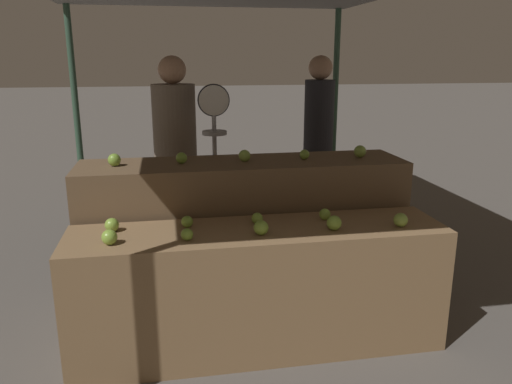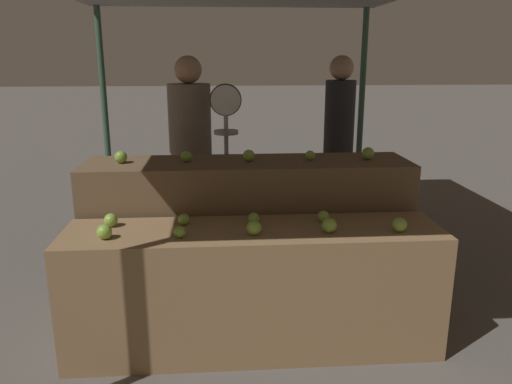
% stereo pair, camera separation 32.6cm
% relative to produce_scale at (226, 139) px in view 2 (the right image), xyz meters
% --- Properties ---
extents(ground_plane, '(60.00, 60.00, 0.00)m').
position_rel_produce_scale_xyz_m(ground_plane, '(0.14, -1.23, -1.14)').
color(ground_plane, '#59544F').
extents(display_counter_front, '(2.29, 0.55, 0.79)m').
position_rel_produce_scale_xyz_m(display_counter_front, '(0.14, -1.23, -0.75)').
color(display_counter_front, olive).
rests_on(display_counter_front, ground_plane).
extents(display_counter_back, '(2.29, 0.55, 1.08)m').
position_rel_produce_scale_xyz_m(display_counter_back, '(0.14, -0.63, -0.60)').
color(display_counter_back, brown).
rests_on(display_counter_back, ground_plane).
extents(apple_front_0, '(0.09, 0.09, 0.09)m').
position_rel_produce_scale_xyz_m(apple_front_0, '(-0.72, -1.34, -0.31)').
color(apple_front_0, '#84AD3D').
rests_on(apple_front_0, display_counter_front).
extents(apple_front_1, '(0.07, 0.07, 0.07)m').
position_rel_produce_scale_xyz_m(apple_front_1, '(-0.30, -1.35, -0.32)').
color(apple_front_1, '#7AA338').
rests_on(apple_front_1, display_counter_front).
extents(apple_front_2, '(0.09, 0.09, 0.09)m').
position_rel_produce_scale_xyz_m(apple_front_2, '(0.13, -1.34, -0.31)').
color(apple_front_2, '#84AD3D').
rests_on(apple_front_2, display_counter_front).
extents(apple_front_3, '(0.09, 0.09, 0.09)m').
position_rel_produce_scale_xyz_m(apple_front_3, '(0.58, -1.33, -0.31)').
color(apple_front_3, '#84AD3D').
rests_on(apple_front_3, display_counter_front).
extents(apple_front_4, '(0.09, 0.09, 0.09)m').
position_rel_produce_scale_xyz_m(apple_front_4, '(1.00, -1.35, -0.31)').
color(apple_front_4, '#8EB247').
rests_on(apple_front_4, display_counter_front).
extents(apple_front_5, '(0.08, 0.08, 0.08)m').
position_rel_produce_scale_xyz_m(apple_front_5, '(-0.73, -1.12, -0.31)').
color(apple_front_5, '#84AD3D').
rests_on(apple_front_5, display_counter_front).
extents(apple_front_6, '(0.07, 0.07, 0.07)m').
position_rel_produce_scale_xyz_m(apple_front_6, '(-0.29, -1.12, -0.32)').
color(apple_front_6, '#7AA338').
rests_on(apple_front_6, display_counter_front).
extents(apple_front_7, '(0.07, 0.07, 0.07)m').
position_rel_produce_scale_xyz_m(apple_front_7, '(0.15, -1.14, -0.32)').
color(apple_front_7, '#84AD3D').
rests_on(apple_front_7, display_counter_front).
extents(apple_front_8, '(0.07, 0.07, 0.07)m').
position_rel_produce_scale_xyz_m(apple_front_8, '(0.59, -1.13, -0.32)').
color(apple_front_8, '#84AD3D').
rests_on(apple_front_8, display_counter_front).
extents(apple_back_0, '(0.09, 0.09, 0.09)m').
position_rel_produce_scale_xyz_m(apple_back_0, '(-0.74, -0.64, -0.02)').
color(apple_back_0, '#7AA338').
rests_on(apple_back_0, display_counter_back).
extents(apple_back_1, '(0.08, 0.08, 0.08)m').
position_rel_produce_scale_xyz_m(apple_back_1, '(-0.29, -0.63, -0.02)').
color(apple_back_1, '#7AA338').
rests_on(apple_back_1, display_counter_back).
extents(apple_back_2, '(0.08, 0.08, 0.08)m').
position_rel_produce_scale_xyz_m(apple_back_2, '(0.15, -0.64, -0.02)').
color(apple_back_2, '#8EB247').
rests_on(apple_back_2, display_counter_back).
extents(apple_back_3, '(0.07, 0.07, 0.07)m').
position_rel_produce_scale_xyz_m(apple_back_3, '(0.58, -0.64, -0.03)').
color(apple_back_3, '#84AD3D').
rests_on(apple_back_3, display_counter_back).
extents(apple_back_4, '(0.09, 0.09, 0.09)m').
position_rel_produce_scale_xyz_m(apple_back_4, '(1.00, -0.64, -0.02)').
color(apple_back_4, '#8EB247').
rests_on(apple_back_4, display_counter_back).
extents(produce_scale, '(0.26, 0.20, 1.59)m').
position_rel_produce_scale_xyz_m(produce_scale, '(0.00, 0.00, 0.00)').
color(produce_scale, '#99999E').
rests_on(produce_scale, ground_plane).
extents(person_vendor_at_scale, '(0.47, 0.47, 1.81)m').
position_rel_produce_scale_xyz_m(person_vendor_at_scale, '(-0.31, 0.36, -0.10)').
color(person_vendor_at_scale, '#2D2D38').
rests_on(person_vendor_at_scale, ground_plane).
extents(person_customer_left, '(0.33, 0.33, 1.81)m').
position_rel_produce_scale_xyz_m(person_customer_left, '(1.15, 0.85, -0.07)').
color(person_customer_left, '#2D2D38').
rests_on(person_customer_left, ground_plane).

